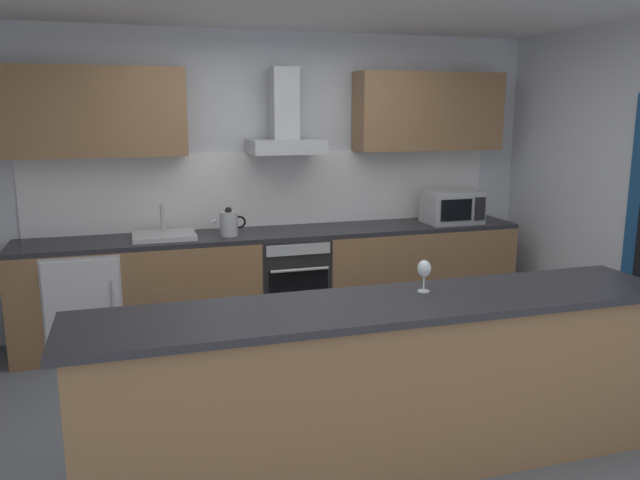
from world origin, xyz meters
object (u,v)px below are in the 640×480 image
object	(u,v)px
kettle	(229,223)
wine_glass	(424,270)
sink	(164,235)
oven	(290,281)
refrigerator	(85,301)
range_hood	(285,127)
microwave	(452,207)

from	to	relation	value
kettle	wine_glass	size ratio (longest dim) A/B	1.62
kettle	wine_glass	world-z (taller)	kettle
sink	wine_glass	size ratio (longest dim) A/B	2.81
oven	kettle	distance (m)	0.76
refrigerator	wine_glass	size ratio (longest dim) A/B	4.78
range_hood	kettle	bearing A→B (deg)	-162.86
kettle	wine_glass	bearing A→B (deg)	-70.94
microwave	kettle	world-z (taller)	microwave
sink	wine_glass	distance (m)	2.51
refrigerator	kettle	size ratio (longest dim) A/B	2.94
oven	wine_glass	bearing A→B (deg)	-84.57
refrigerator	oven	bearing A→B (deg)	0.09
kettle	range_hood	bearing A→B (deg)	17.14
oven	kettle	xyz separation A→B (m)	(-0.53, -0.03, 0.55)
kettle	sink	bearing A→B (deg)	175.15
oven	kettle	size ratio (longest dim) A/B	2.77
oven	refrigerator	xyz separation A→B (m)	(-1.69, -0.00, -0.03)
range_hood	microwave	bearing A→B (deg)	-5.83
microwave	range_hood	distance (m)	1.72
sink	range_hood	size ratio (longest dim) A/B	0.69
sink	wine_glass	xyz separation A→B (m)	(1.26, -2.17, 0.14)
kettle	wine_glass	distance (m)	2.25
microwave	range_hood	size ratio (longest dim) A/B	0.69
microwave	range_hood	bearing A→B (deg)	174.17
sink	wine_glass	world-z (taller)	sink
refrigerator	range_hood	world-z (taller)	range_hood
refrigerator	wine_glass	xyz separation A→B (m)	(1.90, -2.16, 0.65)
microwave	wine_glass	distance (m)	2.51
oven	microwave	size ratio (longest dim) A/B	1.60
sink	kettle	distance (m)	0.53
oven	sink	bearing A→B (deg)	179.40
sink	range_hood	xyz separation A→B (m)	(1.06, 0.12, 0.86)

